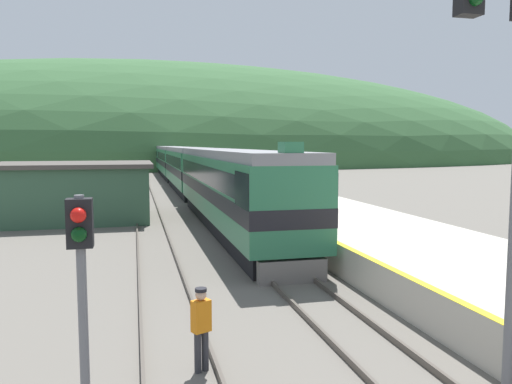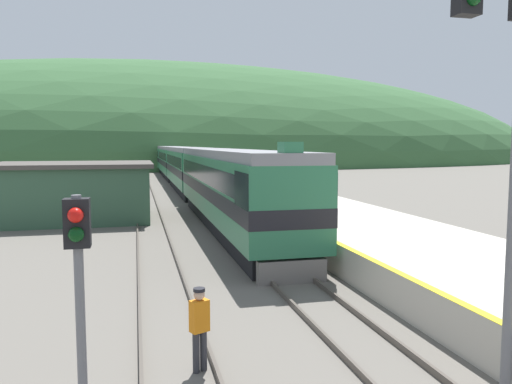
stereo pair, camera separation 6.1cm
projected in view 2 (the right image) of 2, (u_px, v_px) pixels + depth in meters
name	position (u px, v px, depth m)	size (l,w,h in m)	color
track_main	(170.00, 175.00, 72.36)	(1.52, 180.00, 0.16)	#4C443D
track_siding	(141.00, 175.00, 71.39)	(1.52, 180.00, 0.16)	#4C443D
platform	(229.00, 181.00, 54.10)	(6.29, 140.00, 1.12)	#BCB5A5
distant_hills	(155.00, 162.00, 126.56)	(212.82, 95.77, 48.70)	#335B33
station_shed	(73.00, 191.00, 29.73)	(9.25, 7.12, 3.43)	#385B42
express_train_lead_car	(231.00, 186.00, 26.28)	(3.00, 21.97, 4.59)	black
carriage_second	(189.00, 168.00, 47.20)	(2.99, 19.03, 4.23)	black
carriage_third	(173.00, 161.00, 66.46)	(2.99, 19.03, 4.23)	black
carriage_fourth	(165.00, 157.00, 85.73)	(2.99, 19.03, 4.23)	black
carriage_fifth	(159.00, 155.00, 105.00)	(2.99, 19.03, 4.23)	black
signal_post_siding	(79.00, 268.00, 7.21)	(0.36, 0.42, 3.79)	slate
track_worker	(200.00, 324.00, 9.85)	(0.42, 0.35, 1.70)	#2D2D33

